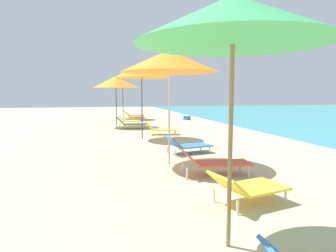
# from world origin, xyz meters

# --- Properties ---
(umbrella_third) EXTENTS (2.14, 2.14, 2.88)m
(umbrella_third) POSITION_xyz_m (-0.17, 9.08, 2.56)
(umbrella_third) COLOR olive
(umbrella_third) RESTS_ON ground
(lounger_third_shoreside) EXTENTS (1.35, 0.95, 0.54)m
(lounger_third_shoreside) POSITION_xyz_m (0.72, 10.27, 0.29)
(lounger_third_shoreside) COLOR yellow
(lounger_third_shoreside) RESTS_ON ground
(umbrella_fourth) EXTENTS (2.40, 2.40, 2.89)m
(umbrella_fourth) POSITION_xyz_m (0.14, 13.23, 2.56)
(umbrella_fourth) COLOR silver
(umbrella_fourth) RESTS_ON ground
(lounger_fourth_shoreside) EXTENTS (1.48, 0.89, 0.55)m
(lounger_fourth_shoreside) POSITION_xyz_m (0.98, 14.41, 0.26)
(lounger_fourth_shoreside) COLOR blue
(lounger_fourth_shoreside) RESTS_ON ground
(lounger_fourth_inland) EXTENTS (1.62, 0.74, 0.64)m
(lounger_fourth_inland) POSITION_xyz_m (0.79, 11.95, 0.32)
(lounger_fourth_inland) COLOR #D8593F
(lounger_fourth_inland) RESTS_ON ground
(umbrella_fifth) EXTENTS (2.14, 2.14, 3.01)m
(umbrella_fifth) POSITION_xyz_m (0.11, 17.65, 2.66)
(umbrella_fifth) COLOR #4C4C51
(umbrella_fifth) RESTS_ON ground
(lounger_fifth_shoreside) EXTENTS (1.51, 0.87, 0.57)m
(lounger_fifth_shoreside) POSITION_xyz_m (1.06, 18.62, 0.25)
(lounger_fifth_shoreside) COLOR yellow
(lounger_fifth_shoreside) RESTS_ON ground
(umbrella_sixth) EXTENTS (2.36, 2.36, 2.75)m
(umbrella_sixth) POSITION_xyz_m (-0.60, 22.15, 2.39)
(umbrella_sixth) COLOR #4C4C51
(umbrella_sixth) RESTS_ON ground
(lounger_sixth_shoreside) EXTENTS (1.28, 0.72, 0.54)m
(lounger_sixth_shoreside) POSITION_xyz_m (0.14, 23.08, 0.26)
(lounger_sixth_shoreside) COLOR yellow
(lounger_sixth_shoreside) RESTS_ON ground
(lounger_sixth_inland) EXTENTS (1.56, 0.71, 0.60)m
(lounger_sixth_inland) POSITION_xyz_m (0.05, 21.11, 0.27)
(lounger_sixth_inland) COLOR #4CA572
(lounger_sixth_inland) RESTS_ON ground
(umbrella_farthest) EXTENTS (2.27, 2.27, 2.78)m
(umbrella_farthest) POSITION_xyz_m (0.15, 26.82, 2.45)
(umbrella_farthest) COLOR #4C4C51
(umbrella_farthest) RESTS_ON ground
(lounger_farthest_shoreside) EXTENTS (1.58, 0.74, 0.58)m
(lounger_farthest_shoreside) POSITION_xyz_m (0.95, 27.74, 0.26)
(lounger_farthest_shoreside) COLOR #D8593F
(lounger_farthest_shoreside) RESTS_ON ground
(lounger_farthest_inland) EXTENTS (1.26, 0.81, 0.56)m
(lounger_farthest_inland) POSITION_xyz_m (0.79, 25.83, 0.26)
(lounger_farthest_inland) COLOR yellow
(lounger_farthest_inland) RESTS_ON ground
(cooler_box) EXTENTS (0.47, 0.50, 0.32)m
(cooler_box) POSITION_xyz_m (4.31, 25.28, 0.16)
(cooler_box) COLOR #2659B2
(cooler_box) RESTS_ON ground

